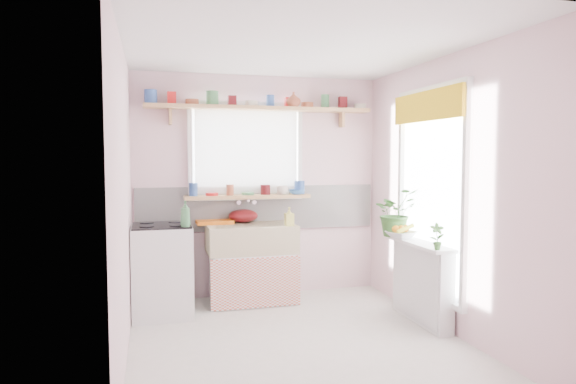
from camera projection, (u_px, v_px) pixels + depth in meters
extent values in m
plane|color=silver|center=(297.00, 341.00, 4.41)|extent=(3.20, 3.20, 0.00)
plane|color=white|center=(298.00, 46.00, 4.24)|extent=(3.20, 3.20, 0.00)
plane|color=silver|center=(259.00, 186.00, 5.87)|extent=(2.80, 0.00, 2.80)
plane|color=silver|center=(379.00, 219.00, 2.78)|extent=(2.80, 0.00, 2.80)
plane|color=silver|center=(124.00, 200.00, 3.96)|extent=(0.00, 3.20, 3.20)
plane|color=silver|center=(445.00, 194.00, 4.68)|extent=(0.00, 3.20, 3.20)
cube|color=white|center=(259.00, 208.00, 5.87)|extent=(2.74, 0.03, 0.50)
cube|color=pink|center=(259.00, 225.00, 5.88)|extent=(2.74, 0.02, 0.12)
cube|color=white|center=(246.00, 151.00, 5.79)|extent=(1.20, 0.01, 1.00)
cube|color=white|center=(247.00, 151.00, 5.73)|extent=(1.15, 0.02, 0.95)
cube|color=white|center=(432.00, 192.00, 4.88)|extent=(0.01, 1.10, 1.90)
cube|color=gold|center=(426.00, 106.00, 4.80)|extent=(0.03, 1.20, 0.28)
cube|color=white|center=(251.00, 277.00, 5.61)|extent=(0.85, 0.55, 0.55)
cube|color=#D3563E|center=(256.00, 283.00, 5.34)|extent=(0.95, 0.02, 0.53)
cube|color=#C0B18C|center=(251.00, 238.00, 5.58)|extent=(0.95, 0.55, 0.30)
cylinder|color=silver|center=(247.00, 200.00, 5.79)|extent=(0.03, 0.22, 0.03)
cube|color=white|center=(162.00, 271.00, 5.11)|extent=(0.58, 0.58, 0.90)
cube|color=black|center=(161.00, 226.00, 5.08)|extent=(0.56, 0.56, 0.02)
cylinder|color=black|center=(147.00, 226.00, 4.90)|extent=(0.14, 0.14, 0.01)
cylinder|color=black|center=(177.00, 225.00, 4.98)|extent=(0.14, 0.14, 0.01)
cylinder|color=black|center=(147.00, 223.00, 5.17)|extent=(0.14, 0.14, 0.01)
cylinder|color=black|center=(175.00, 222.00, 5.25)|extent=(0.14, 0.14, 0.01)
cube|color=white|center=(422.00, 283.00, 4.91)|extent=(0.15, 0.90, 0.75)
cube|color=white|center=(420.00, 244.00, 4.88)|extent=(0.22, 0.95, 0.03)
cube|color=tan|center=(248.00, 197.00, 5.72)|extent=(1.40, 0.22, 0.04)
cube|color=tan|center=(261.00, 108.00, 5.68)|extent=(2.52, 0.24, 0.04)
cylinder|color=#3359A5|center=(151.00, 98.00, 5.37)|extent=(0.11, 0.11, 0.12)
cylinder|color=red|center=(172.00, 99.00, 5.42)|extent=(0.11, 0.11, 0.12)
cylinder|color=#A55133|center=(192.00, 102.00, 5.48)|extent=(0.11, 0.11, 0.06)
cylinder|color=#3F7F4C|center=(212.00, 100.00, 5.54)|extent=(0.11, 0.11, 0.12)
cylinder|color=#590F14|center=(232.00, 100.00, 5.59)|extent=(0.11, 0.11, 0.12)
cylinder|color=silver|center=(251.00, 104.00, 5.65)|extent=(0.11, 0.11, 0.06)
cylinder|color=#3359A5|center=(270.00, 101.00, 5.70)|extent=(0.11, 0.11, 0.12)
cylinder|color=red|center=(289.00, 102.00, 5.76)|extent=(0.11, 0.11, 0.12)
cylinder|color=#A55133|center=(307.00, 105.00, 5.81)|extent=(0.11, 0.11, 0.06)
cylinder|color=#3F7F4C|center=(325.00, 103.00, 5.87)|extent=(0.11, 0.11, 0.12)
cylinder|color=#590F14|center=(343.00, 103.00, 5.92)|extent=(0.11, 0.11, 0.12)
cylinder|color=silver|center=(360.00, 107.00, 5.98)|extent=(0.11, 0.11, 0.06)
cylinder|color=#3359A5|center=(191.00, 191.00, 5.55)|extent=(0.11, 0.11, 0.12)
cylinder|color=red|center=(211.00, 190.00, 5.61)|extent=(0.11, 0.11, 0.12)
cylinder|color=#A55133|center=(229.00, 193.00, 5.66)|extent=(0.11, 0.11, 0.06)
cylinder|color=#3F7F4C|center=(248.00, 190.00, 5.71)|extent=(0.11, 0.11, 0.12)
cylinder|color=#590F14|center=(266.00, 189.00, 5.77)|extent=(0.11, 0.11, 0.12)
cylinder|color=silver|center=(284.00, 192.00, 5.82)|extent=(0.11, 0.11, 0.06)
cylinder|color=#3359A5|center=(301.00, 189.00, 5.87)|extent=(0.11, 0.11, 0.12)
cube|color=orange|center=(214.00, 222.00, 5.66)|extent=(0.41, 0.31, 0.04)
ellipsoid|color=#590F13|center=(243.00, 216.00, 5.74)|extent=(0.42, 0.42, 0.15)
imported|color=#316026|center=(395.00, 212.00, 5.23)|extent=(0.51, 0.47, 0.49)
imported|color=silver|center=(401.00, 235.00, 5.11)|extent=(0.36, 0.36, 0.07)
imported|color=#3B712D|center=(437.00, 236.00, 4.47)|extent=(0.14, 0.12, 0.24)
imported|color=#D7D35F|center=(289.00, 217.00, 5.46)|extent=(0.09, 0.09, 0.20)
imported|color=beige|center=(282.00, 190.00, 5.75)|extent=(0.16, 0.16, 0.10)
imported|color=#386FB6|center=(297.00, 192.00, 5.80)|extent=(0.23, 0.23, 0.06)
imported|color=#9A492F|center=(294.00, 99.00, 5.71)|extent=(0.20, 0.20, 0.16)
imported|color=#42844E|center=(185.00, 214.00, 4.91)|extent=(0.11, 0.11, 0.25)
sphere|color=orange|center=(401.00, 229.00, 5.11)|extent=(0.08, 0.08, 0.08)
sphere|color=orange|center=(405.00, 228.00, 5.15)|extent=(0.08, 0.08, 0.08)
sphere|color=orange|center=(396.00, 229.00, 5.11)|extent=(0.08, 0.08, 0.08)
cylinder|color=yellow|center=(405.00, 229.00, 5.06)|extent=(0.18, 0.04, 0.10)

